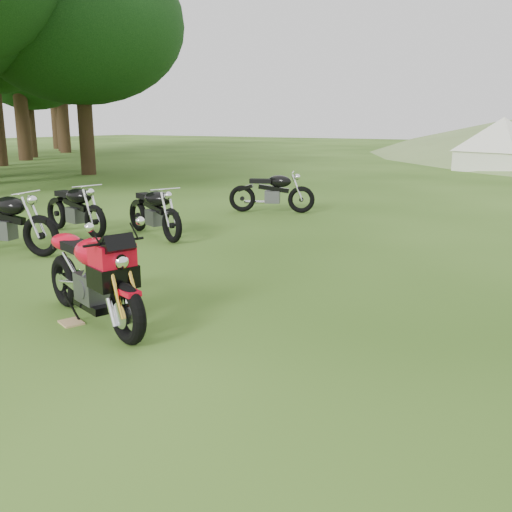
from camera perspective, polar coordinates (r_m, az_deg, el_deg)
The scene contains 9 objects.
ground at distance 5.96m, azimuth -4.06°, elevation -6.61°, with size 120.00×120.00×0.00m, color #24420E.
treeline at distance 30.47m, azimuth -18.38°, elevation 8.87°, with size 28.00×32.00×14.00m, color black, non-canonical shape.
sport_motorcycle at distance 5.98m, azimuth -16.13°, elevation -1.19°, with size 1.94×0.49×1.17m, color red, non-canonical shape.
plywood_board at distance 6.20m, azimuth -17.99°, elevation -6.34°, with size 0.25×0.20×0.02m, color tan.
vintage_moto_a at distance 10.33m, azimuth -10.20°, elevation 4.57°, with size 1.86×0.43×0.98m, color black, non-canonical shape.
vintage_moto_b at distance 9.69m, azimuth -24.12°, elevation 3.29°, with size 2.02×0.47×1.06m, color black, non-canonical shape.
vintage_moto_c at distance 10.92m, azimuth -17.70°, elevation 4.67°, with size 1.90×0.44×1.00m, color black, non-canonical shape.
vintage_moto_d at distance 12.95m, azimuth 1.57°, elevation 6.54°, with size 1.88×0.44×0.99m, color black, non-canonical shape.
tent_left at distance 25.83m, azimuth 23.39°, elevation 10.39°, with size 2.72×2.72×2.36m, color white, non-canonical shape.
Camera 1 is at (3.30, -4.52, 2.03)m, focal length 40.00 mm.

